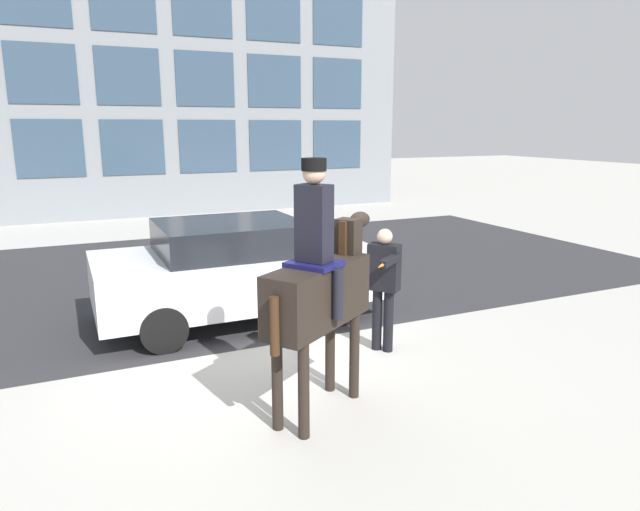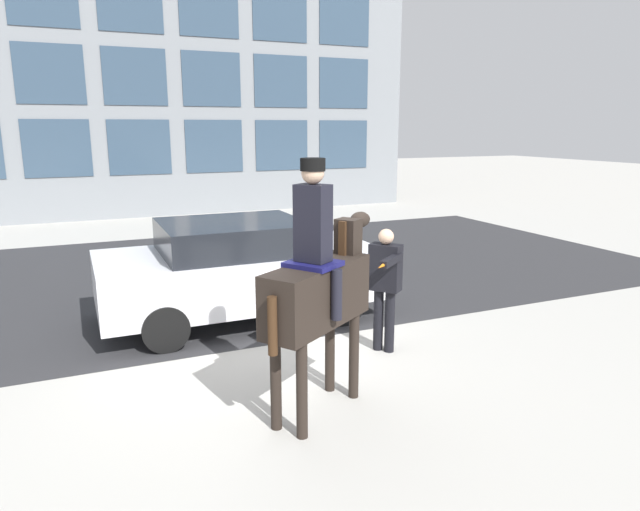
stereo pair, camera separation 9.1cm
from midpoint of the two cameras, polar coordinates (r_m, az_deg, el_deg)
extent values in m
plane|color=#B2AFA8|center=(7.43, -5.37, -10.42)|extent=(80.00, 80.00, 0.00)
cube|color=#2D2D30|center=(11.80, -13.01, -1.87)|extent=(19.24, 8.50, 0.01)
cube|color=#33475B|center=(19.31, -25.54, 9.63)|extent=(1.93, 0.02, 1.74)
cube|color=#33475B|center=(19.44, -18.31, 10.23)|extent=(1.93, 0.02, 1.74)
cube|color=#33475B|center=(19.86, -11.25, 10.66)|extent=(1.93, 0.02, 1.74)
cube|color=#33475B|center=(20.55, -4.57, 10.93)|extent=(1.93, 0.02, 1.74)
cube|color=#33475B|center=(21.50, 1.61, 11.04)|extent=(1.93, 0.02, 1.74)
cube|color=#33475B|center=(19.36, -26.17, 16.03)|extent=(1.93, 0.02, 1.74)
cube|color=#33475B|center=(19.49, -18.77, 16.60)|extent=(1.93, 0.02, 1.74)
cube|color=#33475B|center=(19.90, -11.53, 16.91)|extent=(1.93, 0.02, 1.74)
cube|color=#33475B|center=(20.60, -4.68, 16.97)|extent=(1.93, 0.02, 1.74)
cube|color=#33475B|center=(21.55, 1.65, 16.82)|extent=(1.93, 0.02, 1.74)
cube|color=#33475B|center=(19.77, -19.26, 22.87)|extent=(1.93, 0.02, 1.74)
cube|color=#33475B|center=(20.19, -11.83, 23.06)|extent=(1.93, 0.02, 1.74)
cube|color=#33475B|center=(20.87, -4.80, 22.92)|extent=(1.93, 0.02, 1.74)
cube|color=#33475B|center=(21.81, 1.69, 22.52)|extent=(1.93, 0.02, 1.74)
cube|color=black|center=(5.71, -0.67, -3.95)|extent=(1.40, 1.14, 0.62)
cylinder|color=black|center=(6.46, 0.60, -9.42)|extent=(0.11, 0.11, 0.96)
cylinder|color=black|center=(6.31, 3.03, -9.96)|extent=(0.11, 0.11, 0.96)
cylinder|color=black|center=(5.70, -4.76, -12.63)|extent=(0.11, 0.11, 0.96)
cylinder|color=black|center=(5.53, -2.13, -13.38)|extent=(0.11, 0.11, 0.96)
cube|color=black|center=(6.13, 2.40, 0.95)|extent=(0.30, 0.31, 0.59)
cube|color=#382314|center=(6.02, 1.84, 0.94)|extent=(0.08, 0.09, 0.53)
ellipsoid|color=black|center=(6.30, 3.59, 3.61)|extent=(0.35, 0.33, 0.17)
cube|color=silver|center=(6.38, 3.97, 3.89)|extent=(0.11, 0.10, 0.07)
cylinder|color=#382314|center=(5.17, -5.08, -7.06)|extent=(0.09, 0.09, 0.55)
cube|color=#14144C|center=(5.57, -1.06, -0.85)|extent=(0.61, 0.63, 0.05)
cube|color=black|center=(5.49, -1.08, 3.24)|extent=(0.36, 0.39, 0.75)
sphere|color=#D1A889|center=(5.43, -1.10, 8.28)|extent=(0.22, 0.22, 0.22)
cylinder|color=black|center=(5.42, -1.10, 9.09)|extent=(0.24, 0.24, 0.12)
cylinder|color=black|center=(5.78, -3.30, -3.12)|extent=(0.11, 0.11, 0.50)
cylinder|color=black|center=(5.50, 1.32, -3.93)|extent=(0.11, 0.11, 0.50)
cylinder|color=black|center=(7.60, 6.51, -6.53)|extent=(0.13, 0.13, 0.84)
cylinder|color=black|center=(7.65, 5.38, -6.37)|extent=(0.13, 0.13, 0.84)
cube|color=black|center=(7.42, 6.07, -1.17)|extent=(0.42, 0.45, 0.61)
sphere|color=#D1A889|center=(7.33, 6.15, 1.91)|extent=(0.20, 0.20, 0.20)
cube|color=black|center=(7.07, 6.68, -0.48)|extent=(0.49, 0.41, 0.09)
cone|color=orange|center=(6.75, 5.66, -1.09)|extent=(0.17, 0.15, 0.04)
cube|color=silver|center=(8.87, -8.46, -1.94)|extent=(4.21, 2.00, 0.75)
cube|color=black|center=(8.71, -9.26, 1.85)|extent=(2.11, 1.76, 0.46)
cylinder|color=black|center=(8.60, 1.78, -4.88)|extent=(0.63, 0.24, 0.63)
cylinder|color=black|center=(10.21, -2.79, -2.02)|extent=(0.63, 0.24, 0.63)
cylinder|color=black|center=(7.85, -15.71, -7.10)|extent=(0.63, 0.24, 0.63)
cylinder|color=black|center=(9.60, -17.46, -3.59)|extent=(0.63, 0.24, 0.63)
camera|label=1|loc=(0.05, -90.42, -0.09)|focal=32.00mm
camera|label=2|loc=(0.05, 89.58, 0.09)|focal=32.00mm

